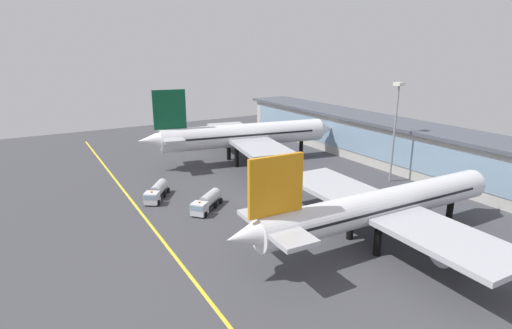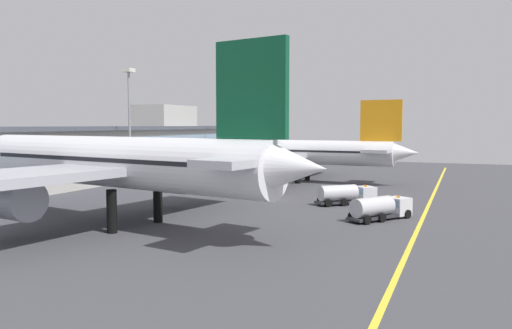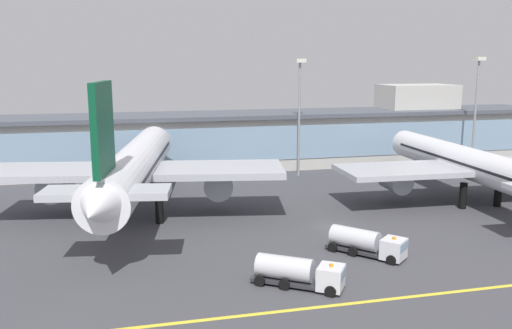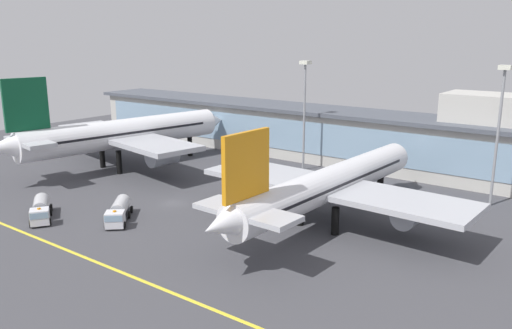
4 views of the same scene
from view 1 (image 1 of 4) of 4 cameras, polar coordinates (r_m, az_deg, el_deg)
ground_plane at (r=80.06m, az=0.25°, el=-4.98°), size 180.00×180.00×0.00m
taxiway_centreline_stripe at (r=72.26m, az=-15.09°, el=-8.01°), size 144.00×0.50×0.01m
terminal_building at (r=104.36m, az=21.43°, el=2.47°), size 127.59×14.00×16.52m
airliner_near_left at (r=104.13m, az=-1.76°, el=4.16°), size 42.32×53.06×19.62m
airliner_near_right at (r=63.74m, az=17.34°, el=-5.75°), size 41.47×51.41×16.31m
fuel_tanker_truck at (r=75.02m, az=-7.11°, el=-5.38°), size 7.82×8.37×2.90m
baggage_tug_near at (r=82.03m, az=-14.03°, el=-3.83°), size 8.86×7.07×2.90m
apron_light_mast_centre at (r=92.18m, az=19.35°, el=6.36°), size 1.80×1.80×22.09m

